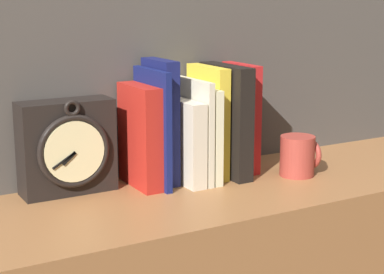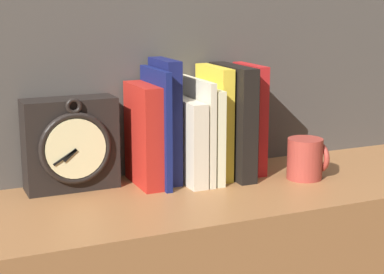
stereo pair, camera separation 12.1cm
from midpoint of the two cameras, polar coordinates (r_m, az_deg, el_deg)
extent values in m
cube|color=black|center=(1.26, -13.80, -0.90)|extent=(0.18, 0.07, 0.18)
torus|color=black|center=(1.22, -13.26, -1.29)|extent=(0.14, 0.01, 0.14)
cylinder|color=beige|center=(1.22, -13.22, -1.32)|extent=(0.12, 0.01, 0.12)
cube|color=black|center=(1.22, -13.69, -1.90)|extent=(0.03, 0.00, 0.03)
cube|color=black|center=(1.21, -14.13, -2.08)|extent=(0.05, 0.00, 0.03)
torus|color=black|center=(1.21, -13.46, 2.48)|extent=(0.03, 0.01, 0.03)
cube|color=#B12119|center=(1.27, -7.37, 0.03)|extent=(0.04, 0.13, 0.20)
cube|color=navy|center=(1.28, -6.26, 0.78)|extent=(0.01, 0.14, 0.23)
cube|color=#151A4F|center=(1.30, -5.49, 1.36)|extent=(0.03, 0.11, 0.25)
cube|color=beige|center=(1.30, -3.63, -0.35)|extent=(0.03, 0.15, 0.17)
cube|color=beige|center=(1.31, -2.62, 0.62)|extent=(0.01, 0.16, 0.21)
cube|color=beige|center=(1.32, -1.89, 0.35)|extent=(0.02, 0.15, 0.19)
cube|color=yellow|center=(1.34, -1.17, 1.36)|extent=(0.03, 0.13, 0.23)
cube|color=black|center=(1.34, 0.45, 1.46)|extent=(0.04, 0.16, 0.23)
cube|color=yellow|center=(1.38, 1.03, 0.50)|extent=(0.01, 0.12, 0.17)
cube|color=#B41E1F|center=(1.39, 1.89, 1.75)|extent=(0.02, 0.12, 0.23)
cylinder|color=#9E382D|center=(1.36, 6.86, -1.71)|extent=(0.07, 0.07, 0.09)
torus|color=#9E382D|center=(1.38, 8.08, -1.52)|extent=(0.01, 0.06, 0.06)
camera|label=1|loc=(0.06, -92.86, -0.65)|focal=60.00mm
camera|label=2|loc=(0.06, 87.14, 0.65)|focal=60.00mm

